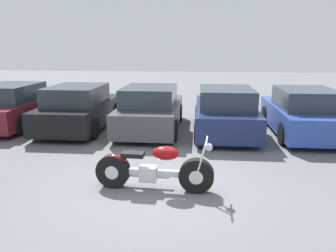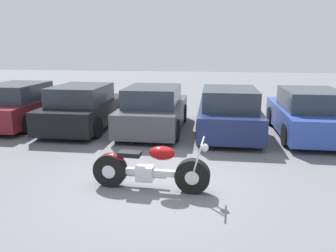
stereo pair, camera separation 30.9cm
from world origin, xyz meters
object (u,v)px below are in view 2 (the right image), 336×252
parked_car_maroon (21,105)px  parked_car_dark_grey (154,110)px  parked_car_navy (229,112)px  motorcycle (149,169)px  parked_car_blue (308,114)px  parked_car_black (84,108)px

parked_car_maroon → parked_car_dark_grey: same height
parked_car_dark_grey → parked_car_navy: (2.46, -0.12, 0.00)m
parked_car_navy → motorcycle: bearing=-110.9°
parked_car_dark_grey → parked_car_blue: bearing=-0.9°
parked_car_dark_grey → parked_car_blue: 4.92m
parked_car_blue → parked_car_maroon: bearing=178.3°
motorcycle → parked_car_blue: size_ratio=0.56×
parked_car_maroon → parked_car_black: (2.46, -0.21, 0.00)m
parked_car_maroon → parked_car_black: same height
parked_car_maroon → parked_car_blue: size_ratio=1.00×
parked_car_maroon → parked_car_dark_grey: bearing=-2.6°
parked_car_black → parked_car_navy: (4.92, -0.13, 0.00)m
parked_car_navy → parked_car_dark_grey: bearing=177.2°
parked_car_navy → parked_car_blue: size_ratio=1.00×
parked_car_maroon → parked_car_dark_grey: (4.92, -0.22, 0.00)m
parked_car_navy → parked_car_blue: 2.46m
parked_car_maroon → parked_car_blue: same height
parked_car_black → parked_car_dark_grey: same height
motorcycle → parked_car_blue: parked_car_blue is taller
parked_car_navy → parked_car_blue: bearing=1.0°
motorcycle → parked_car_black: size_ratio=0.56×
parked_car_blue → motorcycle: bearing=-132.5°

